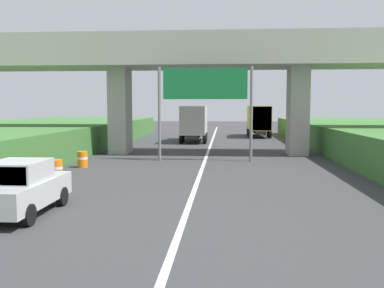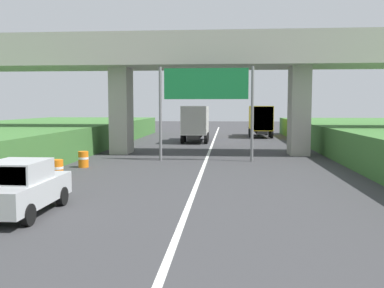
% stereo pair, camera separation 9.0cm
% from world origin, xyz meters
% --- Properties ---
extents(lane_centre_stripe, '(0.20, 92.15, 0.01)m').
position_xyz_m(lane_centre_stripe, '(0.00, 26.07, 0.00)').
color(lane_centre_stripe, white).
rests_on(lane_centre_stripe, ground).
extents(overpass_bridge, '(40.00, 4.80, 8.35)m').
position_xyz_m(overpass_bridge, '(0.00, 32.59, 6.36)').
color(overpass_bridge, '#ADA89E').
rests_on(overpass_bridge, ground).
extents(overhead_highway_sign, '(5.88, 0.18, 5.85)m').
position_xyz_m(overhead_highway_sign, '(0.00, 28.58, 4.37)').
color(overhead_highway_sign, slate).
rests_on(overhead_highway_sign, ground).
extents(truck_yellow, '(2.44, 7.30, 3.44)m').
position_xyz_m(truck_yellow, '(5.01, 50.41, 1.93)').
color(truck_yellow, black).
rests_on(truck_yellow, ground).
extents(truck_blue, '(2.44, 7.30, 3.44)m').
position_xyz_m(truck_blue, '(-1.66, 43.10, 1.93)').
color(truck_blue, black).
rests_on(truck_blue, ground).
extents(car_silver, '(1.86, 4.10, 1.72)m').
position_xyz_m(car_silver, '(-5.17, 14.83, 0.86)').
color(car_silver, '#B2B5B7').
rests_on(car_silver, ground).
extents(construction_barrel_3, '(0.57, 0.57, 0.90)m').
position_xyz_m(construction_barrel_3, '(-6.66, 17.67, 0.46)').
color(construction_barrel_3, orange).
rests_on(construction_barrel_3, ground).
extents(construction_barrel_4, '(0.57, 0.57, 0.90)m').
position_xyz_m(construction_barrel_4, '(-6.67, 21.44, 0.46)').
color(construction_barrel_4, orange).
rests_on(construction_barrel_4, ground).
extents(construction_barrel_5, '(0.57, 0.57, 0.90)m').
position_xyz_m(construction_barrel_5, '(-6.69, 25.21, 0.46)').
color(construction_barrel_5, orange).
rests_on(construction_barrel_5, ground).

